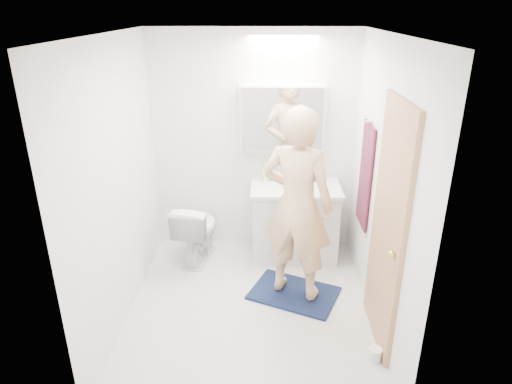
{
  "coord_description": "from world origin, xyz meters",
  "views": [
    {
      "loc": [
        0.13,
        -3.46,
        2.59
      ],
      "look_at": [
        0.05,
        0.25,
        1.05
      ],
      "focal_mm": 31.57,
      "sensor_mm": 36.0,
      "label": 1
    }
  ],
  "objects_px": {
    "soap_bottle_a": "(266,172)",
    "toilet": "(197,231)",
    "soap_bottle_b": "(273,173)",
    "medicine_cabinet": "(282,118)",
    "toothbrush_cup": "(316,177)",
    "vanity_cabinet": "(294,223)",
    "person": "(297,205)",
    "toilet_paper_roll": "(375,354)"
  },
  "relations": [
    {
      "from": "person",
      "to": "soap_bottle_b",
      "type": "xyz_separation_m",
      "value": [
        -0.2,
        0.95,
        -0.05
      ]
    },
    {
      "from": "vanity_cabinet",
      "to": "person",
      "type": "relative_size",
      "value": 0.5
    },
    {
      "from": "medicine_cabinet",
      "to": "toothbrush_cup",
      "type": "bearing_deg",
      "value": -7.39
    },
    {
      "from": "soap_bottle_a",
      "to": "toilet",
      "type": "bearing_deg",
      "value": -160.18
    },
    {
      "from": "soap_bottle_b",
      "to": "toilet",
      "type": "bearing_deg",
      "value": -160.19
    },
    {
      "from": "toothbrush_cup",
      "to": "toilet",
      "type": "bearing_deg",
      "value": -167.92
    },
    {
      "from": "soap_bottle_a",
      "to": "toothbrush_cup",
      "type": "xyz_separation_m",
      "value": [
        0.55,
        0.01,
        -0.05
      ]
    },
    {
      "from": "toilet_paper_roll",
      "to": "vanity_cabinet",
      "type": "bearing_deg",
      "value": 108.86
    },
    {
      "from": "vanity_cabinet",
      "to": "soap_bottle_b",
      "type": "relative_size",
      "value": 5.5
    },
    {
      "from": "soap_bottle_b",
      "to": "toothbrush_cup",
      "type": "relative_size",
      "value": 1.48
    },
    {
      "from": "medicine_cabinet",
      "to": "person",
      "type": "distance_m",
      "value": 1.13
    },
    {
      "from": "soap_bottle_b",
      "to": "soap_bottle_a",
      "type": "bearing_deg",
      "value": -160.3
    },
    {
      "from": "person",
      "to": "soap_bottle_a",
      "type": "relative_size",
      "value": 8.78
    },
    {
      "from": "vanity_cabinet",
      "to": "toothbrush_cup",
      "type": "height_order",
      "value": "toothbrush_cup"
    },
    {
      "from": "soap_bottle_b",
      "to": "toothbrush_cup",
      "type": "xyz_separation_m",
      "value": [
        0.47,
        -0.02,
        -0.03
      ]
    },
    {
      "from": "toilet",
      "to": "soap_bottle_a",
      "type": "height_order",
      "value": "soap_bottle_a"
    },
    {
      "from": "vanity_cabinet",
      "to": "medicine_cabinet",
      "type": "xyz_separation_m",
      "value": [
        -0.16,
        0.21,
        1.11
      ]
    },
    {
      "from": "toilet",
      "to": "toilet_paper_roll",
      "type": "bearing_deg",
      "value": 147.9
    },
    {
      "from": "medicine_cabinet",
      "to": "toilet_paper_roll",
      "type": "xyz_separation_m",
      "value": [
        0.71,
        -1.83,
        -1.45
      ]
    },
    {
      "from": "toothbrush_cup",
      "to": "toilet_paper_roll",
      "type": "height_order",
      "value": "toothbrush_cup"
    },
    {
      "from": "toilet",
      "to": "person",
      "type": "bearing_deg",
      "value": 158.29
    },
    {
      "from": "toilet_paper_roll",
      "to": "soap_bottle_b",
      "type": "bearing_deg",
      "value": 113.7
    },
    {
      "from": "toilet",
      "to": "medicine_cabinet",
      "type": "bearing_deg",
      "value": -149.18
    },
    {
      "from": "person",
      "to": "vanity_cabinet",
      "type": "bearing_deg",
      "value": -69.23
    },
    {
      "from": "toothbrush_cup",
      "to": "soap_bottle_a",
      "type": "bearing_deg",
      "value": -178.96
    },
    {
      "from": "vanity_cabinet",
      "to": "toilet_paper_roll",
      "type": "bearing_deg",
      "value": -71.14
    },
    {
      "from": "medicine_cabinet",
      "to": "soap_bottle_a",
      "type": "distance_m",
      "value": 0.6
    },
    {
      "from": "medicine_cabinet",
      "to": "person",
      "type": "bearing_deg",
      "value": -83.08
    },
    {
      "from": "toilet",
      "to": "toothbrush_cup",
      "type": "height_order",
      "value": "toothbrush_cup"
    },
    {
      "from": "medicine_cabinet",
      "to": "soap_bottle_a",
      "type": "xyz_separation_m",
      "value": [
        -0.16,
        -0.06,
        -0.58
      ]
    },
    {
      "from": "soap_bottle_b",
      "to": "person",
      "type": "bearing_deg",
      "value": -78.12
    },
    {
      "from": "toothbrush_cup",
      "to": "toilet_paper_roll",
      "type": "distance_m",
      "value": 1.98
    },
    {
      "from": "medicine_cabinet",
      "to": "soap_bottle_a",
      "type": "relative_size",
      "value": 4.3
    },
    {
      "from": "toilet",
      "to": "soap_bottle_a",
      "type": "distance_m",
      "value": 0.97
    },
    {
      "from": "medicine_cabinet",
      "to": "soap_bottle_b",
      "type": "relative_size",
      "value": 5.38
    },
    {
      "from": "toilet",
      "to": "soap_bottle_b",
      "type": "relative_size",
      "value": 4.16
    },
    {
      "from": "toilet_paper_roll",
      "to": "toilet",
      "type": "bearing_deg",
      "value": 136.94
    },
    {
      "from": "vanity_cabinet",
      "to": "toilet_paper_roll",
      "type": "relative_size",
      "value": 8.18
    },
    {
      "from": "toilet",
      "to": "vanity_cabinet",
      "type": "bearing_deg",
      "value": -162.83
    },
    {
      "from": "vanity_cabinet",
      "to": "toothbrush_cup",
      "type": "distance_m",
      "value": 0.56
    },
    {
      "from": "vanity_cabinet",
      "to": "toothbrush_cup",
      "type": "relative_size",
      "value": 8.17
    },
    {
      "from": "medicine_cabinet",
      "to": "vanity_cabinet",
      "type": "bearing_deg",
      "value": -53.42
    }
  ]
}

